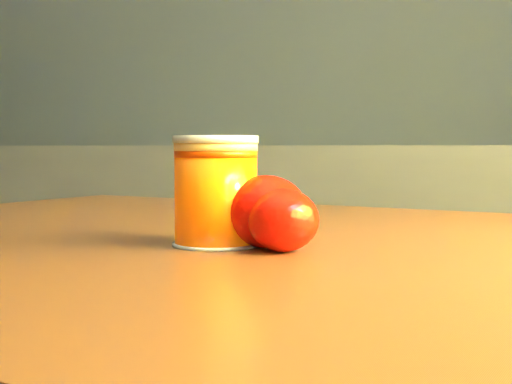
% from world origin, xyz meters
% --- Properties ---
extents(kitchen_counter, '(3.15, 0.60, 0.90)m').
position_xyz_m(kitchen_counter, '(0.00, 1.45, 0.45)').
color(kitchen_counter, '#48494D').
rests_on(kitchen_counter, ground).
extents(table, '(1.21, 0.95, 0.81)m').
position_xyz_m(table, '(0.94, 0.17, 0.71)').
color(table, brown).
rests_on(table, ground).
extents(juice_glass, '(0.07, 0.07, 0.09)m').
position_xyz_m(juice_glass, '(0.91, 0.12, 0.86)').
color(juice_glass, '#FF5A05').
rests_on(juice_glass, table).
extents(orange_front, '(0.08, 0.08, 0.06)m').
position_xyz_m(orange_front, '(0.96, 0.12, 0.84)').
color(orange_front, '#F21304').
rests_on(orange_front, table).
extents(orange_back, '(0.07, 0.07, 0.05)m').
position_xyz_m(orange_back, '(0.98, 0.11, 0.84)').
color(orange_back, '#F21304').
rests_on(orange_back, table).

